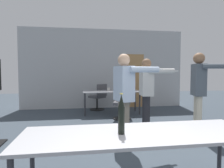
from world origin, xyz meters
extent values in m
cube|color=#B2B5B7|center=(0.00, 6.08, 1.49)|extent=(6.16, 0.10, 2.97)
cube|color=#AD7F4C|center=(1.10, 6.02, 1.02)|extent=(0.90, 0.02, 2.05)
cube|color=#A8A8AD|center=(-0.27, 0.39, 0.73)|extent=(2.36, 0.77, 0.03)
cylinder|color=#2D2D33|center=(-1.39, 0.72, 0.36)|extent=(0.05, 0.05, 0.71)
cylinder|color=#2D2D33|center=(0.85, 0.72, 0.36)|extent=(0.05, 0.05, 0.71)
cube|color=#A8A8AD|center=(0.11, 4.88, 0.73)|extent=(1.85, 0.66, 0.03)
cylinder|color=#2D2D33|center=(-0.75, 4.61, 0.36)|extent=(0.05, 0.05, 0.71)
cylinder|color=#2D2D33|center=(0.98, 4.61, 0.36)|extent=(0.05, 0.05, 0.71)
cylinder|color=#2D2D33|center=(-0.75, 5.15, 0.36)|extent=(0.05, 0.05, 0.71)
cylinder|color=#2D2D33|center=(0.98, 5.15, 0.36)|extent=(0.05, 0.05, 0.71)
cylinder|color=beige|center=(1.62, 2.48, 0.43)|extent=(0.12, 0.12, 0.85)
cylinder|color=beige|center=(1.58, 2.32, 0.43)|extent=(0.12, 0.12, 0.85)
cube|color=#4C5660|center=(1.60, 2.40, 1.19)|extent=(0.31, 0.44, 0.67)
sphere|color=#936B4C|center=(1.60, 2.40, 1.64)|extent=(0.24, 0.24, 0.24)
cylinder|color=#4C5660|center=(1.67, 2.64, 1.18)|extent=(0.09, 0.09, 0.58)
cylinder|color=#4C5660|center=(1.82, 2.09, 1.47)|extent=(0.59, 0.24, 0.09)
cylinder|color=slate|center=(-0.10, 2.20, 0.41)|extent=(0.14, 0.14, 0.82)
cylinder|color=slate|center=(-0.06, 2.02, 0.41)|extent=(0.14, 0.14, 0.82)
cube|color=silver|center=(-0.08, 2.11, 1.14)|extent=(0.34, 0.48, 0.64)
sphere|color=#DBAD89|center=(-0.08, 2.11, 1.57)|extent=(0.23, 0.23, 0.23)
cylinder|color=silver|center=(-0.14, 2.38, 1.12)|extent=(0.11, 0.11, 0.56)
cylinder|color=silver|center=(0.25, 1.90, 1.40)|extent=(0.57, 0.22, 0.11)
cube|color=white|center=(0.55, 1.97, 1.40)|extent=(0.12, 0.06, 0.03)
cylinder|color=#28282D|center=(0.65, 3.07, 0.40)|extent=(0.14, 0.14, 0.81)
cylinder|color=#28282D|center=(0.63, 2.88, 0.40)|extent=(0.14, 0.14, 0.81)
cube|color=silver|center=(0.64, 2.97, 1.13)|extent=(0.30, 0.48, 0.64)
sphere|color=#936B4C|center=(0.64, 2.97, 1.56)|extent=(0.22, 0.22, 0.22)
cylinder|color=silver|center=(0.67, 3.25, 1.10)|extent=(0.11, 0.11, 0.55)
cylinder|color=silver|center=(0.89, 2.66, 1.38)|extent=(0.56, 0.17, 0.11)
cube|color=white|center=(1.19, 2.63, 1.38)|extent=(0.12, 0.05, 0.03)
cylinder|color=black|center=(-0.31, 5.64, 0.01)|extent=(0.52, 0.52, 0.03)
cylinder|color=black|center=(-0.31, 5.64, 0.23)|extent=(0.06, 0.06, 0.41)
cube|color=#4C4C51|center=(-0.31, 5.64, 0.48)|extent=(0.64, 0.64, 0.08)
cube|color=#4C4C51|center=(-0.15, 5.43, 0.73)|extent=(0.38, 0.31, 0.42)
cylinder|color=black|center=(0.30, 4.11, 0.01)|extent=(0.52, 0.52, 0.03)
cylinder|color=black|center=(0.30, 4.11, 0.23)|extent=(0.06, 0.06, 0.39)
cube|color=#4C4C51|center=(0.30, 4.11, 0.46)|extent=(0.59, 0.59, 0.08)
cube|color=#4C4C51|center=(0.38, 4.36, 0.71)|extent=(0.43, 0.20, 0.42)
cylinder|color=black|center=(-0.48, 0.38, 0.88)|extent=(0.07, 0.07, 0.27)
cone|color=black|center=(-0.48, 0.38, 1.07)|extent=(0.06, 0.06, 0.12)
cylinder|color=gold|center=(-0.48, 0.38, 1.14)|extent=(0.03, 0.03, 0.01)
cylinder|color=silver|center=(0.03, 5.02, 0.79)|extent=(0.08, 0.08, 0.10)
camera|label=1|loc=(-0.86, -1.50, 1.34)|focal=32.00mm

